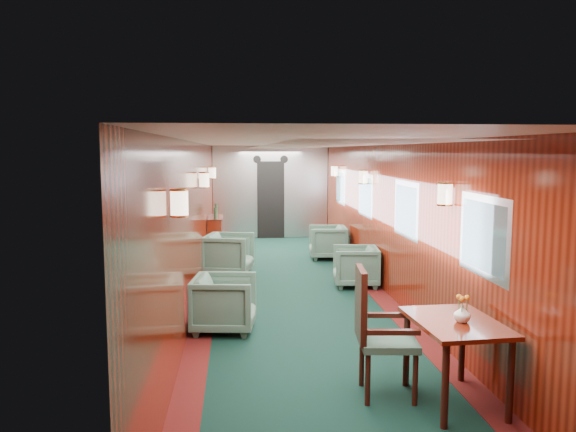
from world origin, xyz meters
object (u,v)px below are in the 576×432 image
object	(u,v)px
credenza	(215,237)
armchair_left_far	(229,254)
side_chair	(376,327)
armchair_left_near	(224,303)
dining_table	(456,334)
armchair_right_far	(328,242)
armchair_right_near	(356,266)

from	to	relation	value
credenza	armchair_left_far	xyz separation A→B (m)	(0.31, -1.67, -0.07)
armchair_left_far	credenza	bearing A→B (deg)	23.76
side_chair	armchair_left_far	bearing A→B (deg)	110.46
credenza	armchair_left_near	bearing A→B (deg)	-86.63
dining_table	armchair_right_far	xyz separation A→B (m)	(-0.04, 6.87, -0.29)
armchair_left_far	dining_table	bearing A→B (deg)	-145.93
credenza	armchair_left_far	world-z (taller)	credenza
side_chair	armchair_left_near	bearing A→B (deg)	130.70
dining_table	armchair_right_far	distance (m)	6.87
armchair_right_near	armchair_left_near	bearing A→B (deg)	-38.31
dining_table	side_chair	size ratio (longest dim) A/B	0.88
armchair_left_near	armchair_left_far	distance (m)	3.28
dining_table	side_chair	bearing A→B (deg)	158.75
armchair_left_near	armchair_left_far	size ratio (longest dim) A/B	0.94
side_chair	armchair_right_far	world-z (taller)	side_chair
credenza	armchair_right_far	bearing A→B (deg)	-8.02
armchair_left_far	armchair_right_far	size ratio (longest dim) A/B	1.08
armchair_left_near	armchair_right_far	bearing A→B (deg)	-17.32
armchair_left_far	armchair_right_far	distance (m)	2.45
armchair_right_near	credenza	bearing A→B (deg)	-132.26
armchair_right_near	dining_table	bearing A→B (deg)	5.87
side_chair	armchair_left_near	xyz separation A→B (m)	(-1.44, 2.03, -0.30)
dining_table	armchair_right_far	size ratio (longest dim) A/B	1.38
dining_table	armchair_left_far	distance (m)	5.92
dining_table	side_chair	distance (m)	0.71
credenza	armchair_left_near	distance (m)	4.96
side_chair	armchair_left_far	size ratio (longest dim) A/B	1.45
dining_table	credenza	xyz separation A→B (m)	(-2.40, 7.20, -0.20)
dining_table	armchair_left_near	bearing A→B (deg)	129.69
side_chair	armchair_right_far	distance (m)	6.69
side_chair	credenza	bearing A→B (deg)	109.39
side_chair	credenza	distance (m)	7.20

